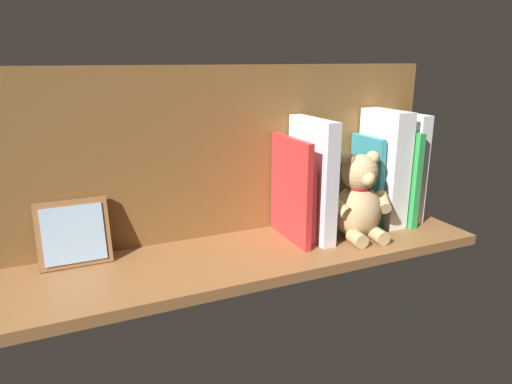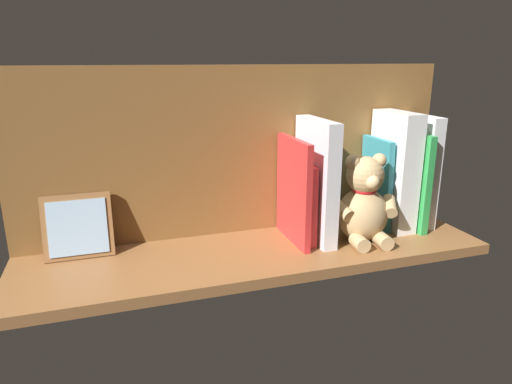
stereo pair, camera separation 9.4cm
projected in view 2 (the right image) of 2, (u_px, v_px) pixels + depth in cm
name	position (u px, v px, depth cm)	size (l,w,h in cm)	color
ground_plane	(256.00, 253.00, 97.86)	(98.42, 27.44, 2.20)	brown
shelf_back_panel	(240.00, 151.00, 102.68)	(98.42, 1.50, 37.69)	brown
book_0	(417.00, 170.00, 109.59)	(3.13, 13.24, 26.32)	silver
book_1	(408.00, 179.00, 108.37)	(1.69, 15.14, 22.71)	green
dictionary_thick_white	(394.00, 170.00, 107.05)	(4.99, 13.89, 27.39)	white
book_2	(376.00, 183.00, 107.98)	(1.34, 11.56, 21.30)	teal
teddy_bear	(364.00, 203.00, 99.49)	(15.78, 13.15, 19.52)	tan
book_3	(316.00, 180.00, 99.86)	(3.15, 16.67, 26.69)	silver
book_4	(300.00, 200.00, 101.39)	(1.97, 14.16, 17.48)	red
book_5	(293.00, 191.00, 98.92)	(1.36, 16.51, 22.84)	red
picture_frame_leaning	(78.00, 227.00, 92.24)	(13.50, 4.71, 13.02)	brown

